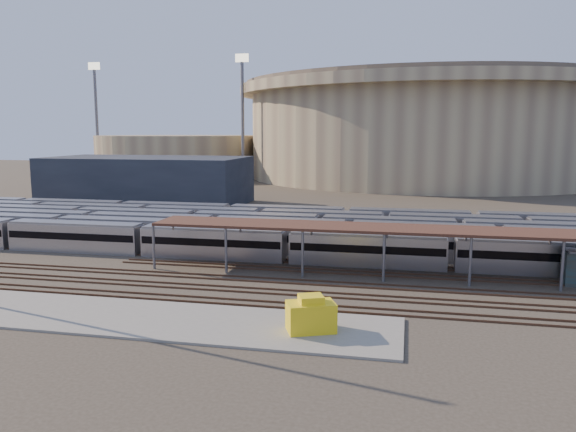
# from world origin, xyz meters

# --- Properties ---
(ground) EXTENTS (420.00, 420.00, 0.00)m
(ground) POSITION_xyz_m (0.00, 0.00, 0.00)
(ground) COLOR #383026
(ground) RESTS_ON ground
(apron) EXTENTS (50.00, 9.00, 0.20)m
(apron) POSITION_xyz_m (-5.00, -15.00, 0.10)
(apron) COLOR gray
(apron) RESTS_ON ground
(subway_trains) EXTENTS (128.41, 23.90, 3.60)m
(subway_trains) POSITION_xyz_m (-1.73, 18.50, 1.80)
(subway_trains) COLOR silver
(subway_trains) RESTS_ON ground
(inspection_shed) EXTENTS (60.30, 6.00, 5.30)m
(inspection_shed) POSITION_xyz_m (22.00, 4.00, 4.98)
(inspection_shed) COLOR slate
(inspection_shed) RESTS_ON ground
(empty_tracks) EXTENTS (170.00, 9.62, 0.18)m
(empty_tracks) POSITION_xyz_m (0.00, -5.00, 0.09)
(empty_tracks) COLOR #4C3323
(empty_tracks) RESTS_ON ground
(stadium) EXTENTS (124.00, 124.00, 32.50)m
(stadium) POSITION_xyz_m (25.00, 140.00, 16.47)
(stadium) COLOR tan
(stadium) RESTS_ON ground
(secondary_arena) EXTENTS (56.00, 56.00, 14.00)m
(secondary_arena) POSITION_xyz_m (-60.00, 130.00, 7.00)
(secondary_arena) COLOR tan
(secondary_arena) RESTS_ON ground
(service_building) EXTENTS (42.00, 20.00, 10.00)m
(service_building) POSITION_xyz_m (-35.00, 55.00, 5.00)
(service_building) COLOR #1E232D
(service_building) RESTS_ON ground
(floodlight_0) EXTENTS (4.00, 1.00, 38.40)m
(floodlight_0) POSITION_xyz_m (-30.00, 110.00, 20.65)
(floodlight_0) COLOR slate
(floodlight_0) RESTS_ON ground
(floodlight_1) EXTENTS (4.00, 1.00, 38.40)m
(floodlight_1) POSITION_xyz_m (-85.00, 120.00, 20.65)
(floodlight_1) COLOR slate
(floodlight_1) RESTS_ON ground
(floodlight_3) EXTENTS (4.00, 1.00, 38.40)m
(floodlight_3) POSITION_xyz_m (-10.00, 160.00, 20.65)
(floodlight_3) COLOR slate
(floodlight_3) RESTS_ON ground
(yellow_equipment) EXTENTS (4.23, 3.49, 2.27)m
(yellow_equipment) POSITION_xyz_m (12.92, -15.23, 1.34)
(yellow_equipment) COLOR yellow
(yellow_equipment) RESTS_ON apron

